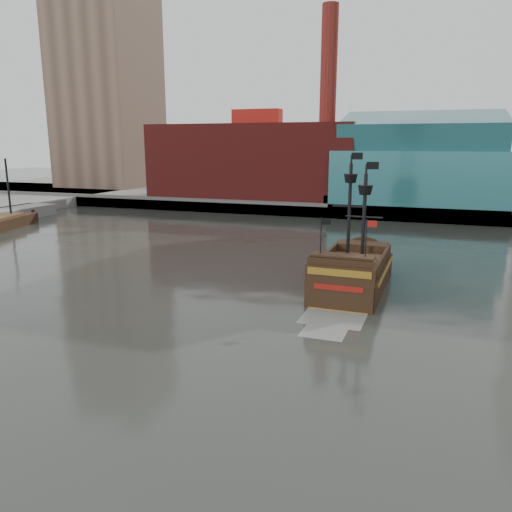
% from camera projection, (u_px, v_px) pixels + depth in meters
% --- Properties ---
extents(ground, '(400.00, 400.00, 0.00)m').
position_uv_depth(ground, '(210.00, 357.00, 31.69)').
color(ground, '#252622').
rests_on(ground, ground).
extents(promenade_far, '(220.00, 60.00, 2.00)m').
position_uv_depth(promenade_far, '(374.00, 197.00, 116.12)').
color(promenade_far, slate).
rests_on(promenade_far, ground).
extents(seawall, '(220.00, 1.00, 2.60)m').
position_uv_depth(seawall, '(356.00, 212.00, 88.91)').
color(seawall, '#4C4C49').
rests_on(seawall, ground).
extents(skyline, '(149.00, 45.00, 62.00)m').
position_uv_depth(skyline, '(402.00, 87.00, 102.39)').
color(skyline, brown).
rests_on(skyline, promenade_far).
extents(pirate_ship, '(5.99, 17.97, 13.38)m').
position_uv_depth(pirate_ship, '(353.00, 276.00, 46.43)').
color(pirate_ship, black).
rests_on(pirate_ship, ground).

